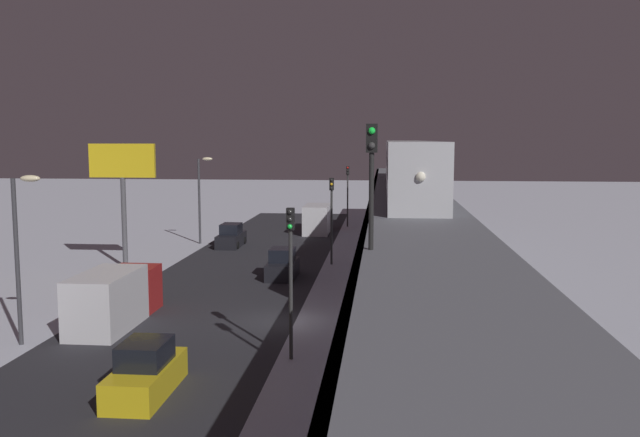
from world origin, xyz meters
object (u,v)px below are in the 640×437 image
sedan_black (231,237)px  traffic_light_far (348,187)px  sedan_yellow (146,373)px  box_truck (318,219)px  traffic_light_near (291,261)px  commercial_billboard (123,173)px  delivery_van (115,298)px  sedan_black_2 (282,266)px  traffic_light_mid (332,208)px  subway_train (407,164)px  rail_signal (372,164)px

sedan_black → traffic_light_far: bearing=-123.2°
sedan_yellow → box_truck: size_ratio=0.60×
traffic_light_near → commercial_billboard: 24.51m
sedan_black → box_truck: box_truck is taller
sedan_yellow → sedan_black: bearing=97.7°
delivery_van → traffic_light_far: size_ratio=1.16×
delivery_van → traffic_light_near: (-9.50, 4.58, 2.85)m
sedan_yellow → traffic_light_near: 7.29m
sedan_black_2 → sedan_yellow: size_ratio=0.92×
traffic_light_far → commercial_billboard: 28.69m
traffic_light_near → traffic_light_mid: bearing=-90.0°
sedan_yellow → traffic_light_near: traffic_light_near is taller
sedan_yellow → delivery_van: (4.80, -8.99, 0.55)m
sedan_black → sedan_yellow: size_ratio=1.05×
sedan_yellow → traffic_light_near: (-4.70, -4.41, 3.40)m
sedan_black_2 → traffic_light_far: size_ratio=0.63×
traffic_light_far → commercial_billboard: commercial_billboard is taller
delivery_van → traffic_light_mid: (-9.50, -17.34, 2.85)m
subway_train → delivery_van: 23.23m
sedan_black_2 → traffic_light_mid: size_ratio=0.63×
subway_train → traffic_light_far: 23.44m
sedan_black_2 → traffic_light_mid: traffic_light_mid is taller
delivery_van → traffic_light_near: traffic_light_near is taller
subway_train → sedan_black_2: subway_train is taller
traffic_light_near → subway_train: bearing=-104.3°
box_truck → traffic_light_near: traffic_light_near is taller
traffic_light_far → sedan_yellow: bearing=84.4°
sedan_black → rail_signal: bearing=109.7°
rail_signal → traffic_light_near: 8.06m
sedan_black_2 → traffic_light_far: traffic_light_far is taller
commercial_billboard → traffic_light_far: bearing=-121.1°
rail_signal → sedan_black_2: size_ratio=0.98×
sedan_black → traffic_light_mid: traffic_light_mid is taller
subway_train → box_truck: 20.77m
sedan_black → delivery_van: size_ratio=0.62×
box_truck → delivery_van: bearing=78.9°
subway_train → rail_signal: 27.33m
sedan_black → sedan_yellow: bearing=97.7°
box_truck → traffic_light_far: (-2.70, -4.45, 2.85)m
rail_signal → traffic_light_near: size_ratio=0.62×
sedan_black → commercial_billboard: (5.46, 10.22, 6.04)m
rail_signal → sedan_black_2: 24.86m
commercial_billboard → subway_train: bearing=-174.6°
commercial_billboard → traffic_light_mid: bearing=-170.3°
rail_signal → sedan_yellow: size_ratio=0.91×
box_truck → traffic_light_mid: traffic_light_mid is taller
traffic_light_near → traffic_light_mid: 21.92m
subway_train → traffic_light_far: size_ratio=5.76×
delivery_van → commercial_billboard: 16.64m
sedan_black → sedan_black_2: (-6.40, 12.76, 0.01)m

